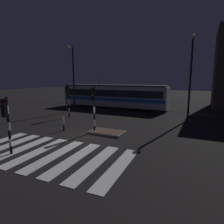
% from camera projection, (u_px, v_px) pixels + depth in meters
% --- Properties ---
extents(ground_plane, '(120.00, 120.00, 0.00)m').
position_uv_depth(ground_plane, '(82.00, 137.00, 13.58)').
color(ground_plane, black).
extents(rail_near, '(80.00, 0.12, 0.03)m').
position_uv_depth(rail_near, '(137.00, 111.00, 24.53)').
color(rail_near, '#59595E').
rests_on(rail_near, ground).
extents(rail_far, '(80.00, 0.12, 0.03)m').
position_uv_depth(rail_far, '(140.00, 109.00, 25.81)').
color(rail_far, '#59595E').
rests_on(rail_far, ground).
extents(crosswalk_zebra, '(9.42, 5.02, 0.02)m').
position_uv_depth(crosswalk_zebra, '(47.00, 153.00, 10.54)').
color(crosswalk_zebra, silver).
rests_on(crosswalk_zebra, ground).
extents(traffic_island, '(2.54, 1.58, 0.18)m').
position_uv_depth(traffic_island, '(107.00, 132.00, 14.40)').
color(traffic_island, slate).
rests_on(traffic_island, ground).
extents(traffic_light_corner_far_left, '(0.36, 0.42, 3.42)m').
position_uv_depth(traffic_light_corner_far_left, '(68.00, 96.00, 19.97)').
color(traffic_light_corner_far_left, black).
rests_on(traffic_light_corner_far_left, ground).
extents(traffic_light_median_centre, '(0.36, 0.42, 3.50)m').
position_uv_depth(traffic_light_median_centre, '(94.00, 103.00, 14.25)').
color(traffic_light_median_centre, black).
rests_on(traffic_light_median_centre, ground).
extents(traffic_light_kerb_mid_left, '(0.36, 0.42, 3.15)m').
position_uv_depth(traffic_light_kerb_mid_left, '(6.00, 117.00, 10.01)').
color(traffic_light_kerb_mid_left, black).
rests_on(traffic_light_kerb_mid_left, ground).
extents(street_lamp_trackside_right, '(0.44, 1.21, 7.95)m').
position_uv_depth(street_lamp_trackside_right, '(191.00, 69.00, 17.78)').
color(street_lamp_trackside_right, black).
rests_on(street_lamp_trackside_right, ground).
extents(street_lamp_trackside_left, '(0.44, 1.21, 7.86)m').
position_uv_depth(street_lamp_trackside_left, '(72.00, 72.00, 23.15)').
color(street_lamp_trackside_left, black).
rests_on(street_lamp_trackside_left, ground).
extents(tram, '(15.06, 2.58, 4.15)m').
position_uv_depth(tram, '(113.00, 96.00, 26.45)').
color(tram, silver).
rests_on(tram, ground).
extents(bollard_island_edge, '(0.12, 0.12, 1.11)m').
position_uv_depth(bollard_island_edge, '(64.00, 124.00, 15.11)').
color(bollard_island_edge, black).
rests_on(bollard_island_edge, ground).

